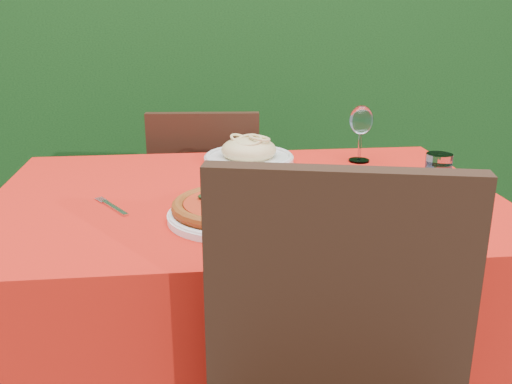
{
  "coord_description": "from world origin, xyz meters",
  "views": [
    {
      "loc": [
        -0.13,
        -1.36,
        1.2
      ],
      "look_at": [
        0.02,
        -0.05,
        0.77
      ],
      "focal_mm": 40.0,
      "sensor_mm": 36.0,
      "label": 1
    }
  ],
  "objects": [
    {
      "name": "hedge",
      "position": [
        0.0,
        1.55,
        0.92
      ],
      "size": [
        3.2,
        0.55,
        1.78
      ],
      "color": "black",
      "rests_on": "ground"
    },
    {
      "name": "dining_table",
      "position": [
        0.0,
        0.0,
        0.6
      ],
      "size": [
        1.26,
        0.86,
        0.75
      ],
      "color": "#472E16",
      "rests_on": "ground"
    },
    {
      "name": "chair_far",
      "position": [
        -0.09,
        0.66,
        0.49
      ],
      "size": [
        0.42,
        0.42,
        0.85
      ],
      "rotation": [
        0.0,
        0.0,
        3.06
      ],
      "color": "black",
      "rests_on": "ground"
    },
    {
      "name": "pizza_plate",
      "position": [
        -0.05,
        -0.18,
        0.77
      ],
      "size": [
        0.34,
        0.34,
        0.05
      ],
      "rotation": [
        0.0,
        0.0,
        -0.42
      ],
      "color": "white",
      "rests_on": "dining_table"
    },
    {
      "name": "pasta_plate",
      "position": [
        0.04,
        0.29,
        0.78
      ],
      "size": [
        0.27,
        0.27,
        0.08
      ],
      "rotation": [
        0.0,
        0.0,
        -0.05
      ],
      "color": "silver",
      "rests_on": "dining_table"
    },
    {
      "name": "water_glass",
      "position": [
        0.5,
        -0.0,
        0.79
      ],
      "size": [
        0.07,
        0.07,
        0.09
      ],
      "color": "white",
      "rests_on": "dining_table"
    },
    {
      "name": "wine_glass",
      "position": [
        0.37,
        0.27,
        0.87
      ],
      "size": [
        0.07,
        0.07,
        0.17
      ],
      "color": "white",
      "rests_on": "dining_table"
    },
    {
      "name": "fork",
      "position": [
        -0.32,
        -0.08,
        0.75
      ],
      "size": [
        0.1,
        0.15,
        0.0
      ],
      "primitive_type": "cube",
      "rotation": [
        0.0,
        0.0,
        0.55
      ],
      "color": "silver",
      "rests_on": "dining_table"
    }
  ]
}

